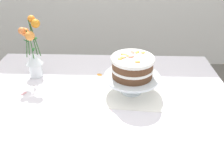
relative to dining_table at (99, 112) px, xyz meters
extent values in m
cube|color=white|center=(0.00, 0.02, 0.08)|extent=(1.40, 1.00, 0.03)
cylinder|color=brown|center=(-0.60, 0.42, -0.29)|extent=(0.06, 0.06, 0.71)
cylinder|color=brown|center=(0.60, 0.42, -0.29)|extent=(0.06, 0.06, 0.71)
cube|color=white|center=(0.17, 0.06, 0.09)|extent=(0.34, 0.34, 0.00)
cylinder|color=silver|center=(0.17, 0.06, 0.10)|extent=(0.11, 0.11, 0.01)
cylinder|color=silver|center=(0.17, 0.06, 0.14)|extent=(0.03, 0.03, 0.07)
cylinder|color=silver|center=(0.17, 0.06, 0.18)|extent=(0.29, 0.29, 0.01)
cylinder|color=brown|center=(0.17, 0.06, 0.21)|extent=(0.21, 0.21, 0.04)
cylinder|color=white|center=(0.17, 0.06, 0.23)|extent=(0.21, 0.21, 0.01)
cylinder|color=brown|center=(0.17, 0.06, 0.26)|extent=(0.21, 0.21, 0.04)
cylinder|color=white|center=(0.17, 0.06, 0.29)|extent=(0.22, 0.22, 0.02)
ellipsoid|color=pink|center=(0.13, 0.07, 0.30)|extent=(0.04, 0.03, 0.01)
ellipsoid|color=orange|center=(0.19, 0.01, 0.30)|extent=(0.03, 0.03, 0.01)
ellipsoid|color=orange|center=(0.22, 0.12, 0.30)|extent=(0.03, 0.03, 0.00)
ellipsoid|color=orange|center=(0.14, 0.08, 0.30)|extent=(0.04, 0.04, 0.00)
ellipsoid|color=#E56B51|center=(0.16, 0.07, 0.30)|extent=(0.04, 0.04, 0.00)
ellipsoid|color=#E56B51|center=(0.17, 0.12, 0.30)|extent=(0.03, 0.04, 0.00)
ellipsoid|color=orange|center=(0.11, 0.04, 0.30)|extent=(0.02, 0.03, 0.01)
ellipsoid|color=orange|center=(0.12, 0.05, 0.30)|extent=(0.03, 0.02, 0.01)
ellipsoid|color=yellow|center=(0.12, 0.09, 0.30)|extent=(0.03, 0.02, 0.01)
ellipsoid|color=yellow|center=(0.20, 0.12, 0.30)|extent=(0.03, 0.04, 0.01)
cylinder|color=silver|center=(-0.39, 0.21, 0.13)|extent=(0.08, 0.08, 0.08)
cone|color=silver|center=(-0.39, 0.21, 0.21)|extent=(0.10, 0.10, 0.07)
cylinder|color=#2D6028|center=(-0.36, 0.22, 0.31)|extent=(0.03, 0.01, 0.19)
sphere|color=orange|center=(-0.35, 0.22, 0.41)|extent=(0.05, 0.05, 0.05)
ellipsoid|color=#236B2D|center=(-0.37, 0.21, 0.33)|extent=(0.05, 0.03, 0.02)
cylinder|color=#2D6028|center=(-0.38, 0.23, 0.32)|extent=(0.02, 0.02, 0.21)
sphere|color=orange|center=(-0.37, 0.24, 0.43)|extent=(0.04, 0.04, 0.04)
ellipsoid|color=#236B2D|center=(-0.39, 0.22, 0.34)|extent=(0.04, 0.05, 0.02)
cylinder|color=#2D6028|center=(-0.41, 0.23, 0.29)|extent=(0.03, 0.02, 0.14)
sphere|color=orange|center=(-0.42, 0.23, 0.36)|extent=(0.05, 0.05, 0.05)
ellipsoid|color=#236B2D|center=(-0.41, 0.22, 0.31)|extent=(0.05, 0.04, 0.02)
cylinder|color=#2D6028|center=(-0.41, 0.21, 0.30)|extent=(0.03, 0.01, 0.16)
sphere|color=orange|center=(-0.42, 0.20, 0.38)|extent=(0.04, 0.04, 0.04)
cylinder|color=#2D6028|center=(-0.38, 0.20, 0.29)|extent=(0.01, 0.03, 0.14)
sphere|color=orange|center=(-0.38, 0.18, 0.35)|extent=(0.05, 0.05, 0.05)
ellipsoid|color=#236B2D|center=(-0.38, 0.21, 0.27)|extent=(0.03, 0.05, 0.02)
ellipsoid|color=pink|center=(-0.40, 0.02, 0.09)|extent=(0.04, 0.04, 0.01)
ellipsoid|color=orange|center=(-0.01, 0.24, 0.09)|extent=(0.04, 0.04, 0.00)
ellipsoid|color=pink|center=(0.06, -0.11, 0.09)|extent=(0.03, 0.04, 0.00)
camera|label=1|loc=(0.10, -1.00, 0.80)|focal=37.96mm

